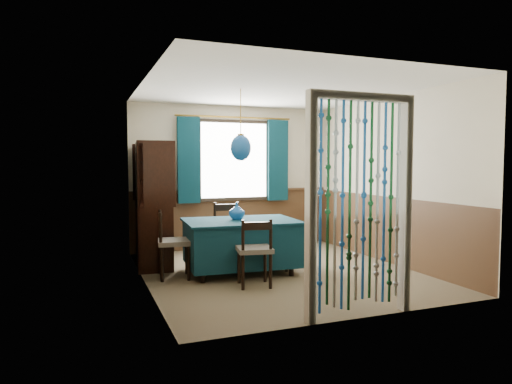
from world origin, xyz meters
name	(u,v)px	position (x,y,z in m)	size (l,w,h in m)	color
floor	(279,272)	(0.00, 0.00, 0.00)	(4.00, 4.00, 0.00)	brown
ceiling	(279,89)	(0.00, 0.00, 2.50)	(4.00, 4.00, 0.00)	silver
wall_back	(233,177)	(0.00, 2.00, 1.25)	(3.60, 3.60, 0.00)	beige
wall_front	(364,190)	(0.00, -2.00, 1.25)	(3.60, 3.60, 0.00)	beige
wall_left	(145,184)	(-1.80, 0.00, 1.25)	(4.00, 4.00, 0.00)	beige
wall_right	(388,180)	(1.80, 0.00, 1.25)	(4.00, 4.00, 0.00)	beige
wainscot_back	(234,219)	(0.00, 1.99, 0.50)	(3.60, 3.60, 0.00)	#4A301C
wainscot_front	(362,267)	(0.00, -1.99, 0.50)	(3.60, 3.60, 0.00)	#4A301C
wainscot_left	(147,245)	(-1.79, 0.00, 0.50)	(4.00, 4.00, 0.00)	#4A301C
wainscot_right	(386,229)	(1.79, 0.00, 0.50)	(4.00, 4.00, 0.00)	#4A301C
window	(234,160)	(0.00, 1.95, 1.55)	(1.32, 0.12, 1.42)	black
doorway	(360,210)	(0.00, -1.94, 1.05)	(1.16, 0.12, 2.18)	silver
dining_table	(241,242)	(-0.50, 0.16, 0.42)	(1.59, 1.16, 0.73)	#0A2C38
chair_near	(255,250)	(-0.57, -0.57, 0.45)	(0.48, 0.46, 0.84)	black
chair_far	(229,231)	(-0.44, 0.86, 0.48)	(0.45, 0.43, 0.90)	black
chair_left	(172,242)	(-1.43, 0.21, 0.47)	(0.48, 0.49, 0.88)	black
chair_right	(300,235)	(0.37, 0.09, 0.48)	(0.55, 0.56, 0.90)	black
sideboard	(152,222)	(-1.54, 1.20, 0.62)	(0.60, 1.42, 1.81)	black
pendant_lamp	(241,148)	(-0.50, 0.16, 1.71)	(0.28, 0.28, 0.96)	olive
vase_table	(237,212)	(-0.53, 0.24, 0.83)	(0.20, 0.20, 0.21)	navy
bowl_shelf	(159,180)	(-1.48, 0.93, 1.26)	(0.21, 0.21, 0.05)	beige
vase_sideboard	(154,196)	(-1.48, 1.44, 0.99)	(0.17, 0.17, 0.18)	beige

